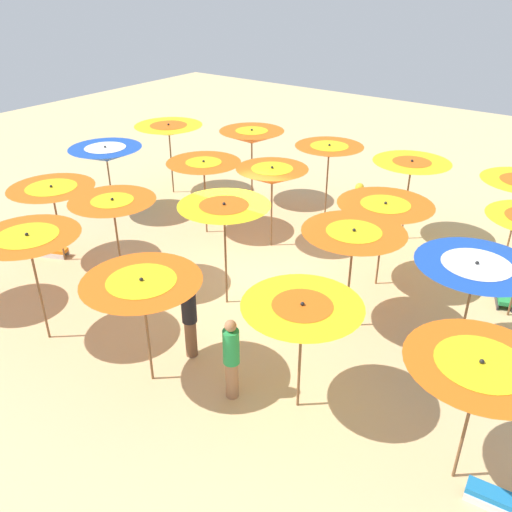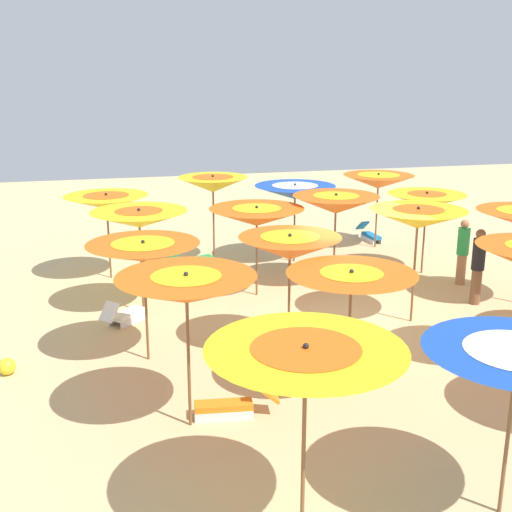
% 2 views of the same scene
% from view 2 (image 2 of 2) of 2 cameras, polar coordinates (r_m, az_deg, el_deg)
% --- Properties ---
extents(ground, '(43.12, 43.12, 0.04)m').
position_cam_2_polar(ground, '(14.31, 8.46, -6.19)').
color(ground, '#D1B57F').
extents(beach_umbrella_3, '(2.05, 2.05, 2.24)m').
position_cam_2_polar(beach_umbrella_3, '(17.92, 14.56, 4.67)').
color(beach_umbrella_3, brown).
rests_on(beach_umbrella_3, ground).
extents(beach_umbrella_4, '(2.13, 2.13, 2.32)m').
position_cam_2_polar(beach_umbrella_4, '(20.33, 10.56, 6.39)').
color(beach_umbrella_4, brown).
rests_on(beach_umbrella_4, ground).
extents(beach_umbrella_7, '(2.04, 2.04, 2.56)m').
position_cam_2_polar(beach_umbrella_7, '(14.23, 13.85, 3.18)').
color(beach_umbrella_7, brown).
rests_on(beach_umbrella_7, ground).
extents(beach_umbrella_8, '(2.15, 2.15, 2.39)m').
position_cam_2_polar(beach_umbrella_8, '(16.38, 6.94, 4.48)').
color(beach_umbrella_8, brown).
rests_on(beach_umbrella_8, ground).
extents(beach_umbrella_9, '(2.27, 2.27, 2.26)m').
position_cam_2_polar(beach_umbrella_9, '(18.48, 3.40, 5.56)').
color(beach_umbrella_9, brown).
rests_on(beach_umbrella_9, ground).
extents(beach_umbrella_11, '(2.12, 2.12, 2.24)m').
position_cam_2_polar(beach_umbrella_11, '(10.69, 8.25, -2.35)').
color(beach_umbrella_11, brown).
rests_on(beach_umbrella_11, ground).
extents(beach_umbrella_12, '(1.95, 1.95, 2.36)m').
position_cam_2_polar(beach_umbrella_12, '(12.39, 2.95, 0.74)').
color(beach_umbrella_12, brown).
rests_on(beach_umbrella_12, ground).
extents(beach_umbrella_13, '(2.26, 2.26, 2.22)m').
position_cam_2_polar(beach_umbrella_13, '(15.59, 0.06, 3.43)').
color(beach_umbrella_13, brown).
rests_on(beach_umbrella_13, ground).
extents(beach_umbrella_14, '(1.93, 1.93, 2.52)m').
position_cam_2_polar(beach_umbrella_14, '(18.36, -3.75, 6.23)').
color(beach_umbrella_14, brown).
rests_on(beach_umbrella_14, ground).
extents(beach_umbrella_15, '(2.27, 2.27, 2.44)m').
position_cam_2_polar(beach_umbrella_15, '(7.36, 4.32, -9.17)').
color(beach_umbrella_15, brown).
rests_on(beach_umbrella_15, ground).
extents(beach_umbrella_16, '(2.08, 2.08, 2.49)m').
position_cam_2_polar(beach_umbrella_16, '(9.67, -6.05, -2.87)').
color(beach_umbrella_16, brown).
rests_on(beach_umbrella_16, ground).
extents(beach_umbrella_17, '(2.07, 2.07, 2.35)m').
position_cam_2_polar(beach_umbrella_17, '(12.12, -9.74, 0.34)').
color(beach_umbrella_17, brown).
rests_on(beach_umbrella_17, ground).
extents(beach_umbrella_18, '(2.13, 2.13, 2.40)m').
position_cam_2_polar(beach_umbrella_18, '(14.66, -10.10, 3.19)').
color(beach_umbrella_18, brown).
rests_on(beach_umbrella_18, ground).
extents(beach_umbrella_19, '(2.15, 2.15, 2.27)m').
position_cam_2_polar(beach_umbrella_19, '(17.36, -12.84, 4.61)').
color(beach_umbrella_19, brown).
rests_on(beach_umbrella_19, ground).
extents(lounger_0, '(0.42, 1.28, 0.56)m').
position_cam_2_polar(lounger_0, '(21.45, 9.83, 1.84)').
color(lounger_0, silver).
rests_on(lounger_0, ground).
extents(lounger_1, '(1.38, 0.46, 0.60)m').
position_cam_2_polar(lounger_1, '(10.69, -2.20, -12.72)').
color(lounger_1, silver).
rests_on(lounger_1, ground).
extents(lounger_2, '(1.05, 1.06, 0.60)m').
position_cam_2_polar(lounger_2, '(14.57, -11.32, -4.99)').
color(lounger_2, silver).
rests_on(lounger_2, ground).
extents(lounger_5, '(1.35, 0.75, 0.66)m').
position_cam_2_polar(lounger_5, '(18.43, -5.50, -0.29)').
color(lounger_5, '#333338').
rests_on(lounger_5, ground).
extents(beachgoer_0, '(0.30, 0.30, 1.69)m').
position_cam_2_polar(beachgoer_0, '(17.47, 17.48, 0.43)').
color(beachgoer_0, '#A3704C').
rests_on(beachgoer_0, ground).
extents(beachgoer_1, '(0.30, 0.30, 1.80)m').
position_cam_2_polar(beachgoer_1, '(16.07, 18.68, -0.74)').
color(beachgoer_1, brown).
rests_on(beachgoer_1, ground).
extents(beach_ball, '(0.31, 0.31, 0.31)m').
position_cam_2_polar(beach_ball, '(12.83, -20.78, -8.94)').
color(beach_ball, yellow).
rests_on(beach_ball, ground).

